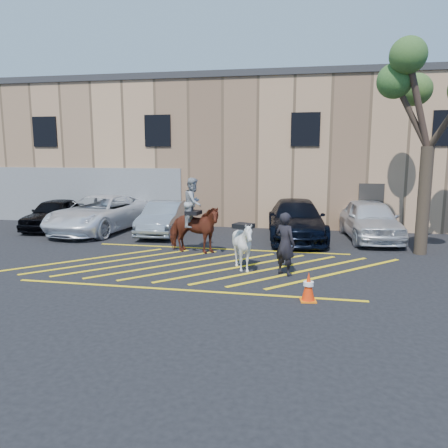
% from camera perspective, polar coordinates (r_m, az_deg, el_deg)
% --- Properties ---
extents(ground, '(90.00, 90.00, 0.00)m').
position_cam_1_polar(ground, '(14.32, -2.36, -5.20)').
color(ground, black).
rests_on(ground, ground).
extents(car_black_suv, '(1.96, 4.28, 1.42)m').
position_cam_1_polar(car_black_suv, '(22.09, -21.26, 1.26)').
color(car_black_suv, black).
rests_on(car_black_suv, ground).
extents(car_white_pickup, '(3.42, 6.19, 1.64)m').
position_cam_1_polar(car_white_pickup, '(20.68, -15.87, 1.32)').
color(car_white_pickup, white).
rests_on(car_white_pickup, ground).
extents(car_silver_sedan, '(1.77, 4.42, 1.43)m').
position_cam_1_polar(car_silver_sedan, '(19.48, -7.79, 0.80)').
color(car_silver_sedan, '#8E949A').
rests_on(car_silver_sedan, ground).
extents(car_blue_suv, '(2.80, 5.71, 1.60)m').
position_cam_1_polar(car_blue_suv, '(18.47, 9.39, 0.55)').
color(car_blue_suv, black).
rests_on(car_blue_suv, ground).
extents(car_white_suv, '(2.45, 5.05, 1.66)m').
position_cam_1_polar(car_white_suv, '(19.05, 18.55, 0.55)').
color(car_white_suv, silver).
rests_on(car_white_suv, ground).
extents(handler, '(0.82, 0.76, 1.87)m').
position_cam_1_polar(handler, '(12.98, 7.98, -2.58)').
color(handler, black).
rests_on(handler, ground).
extents(warehouse, '(32.42, 10.20, 7.30)m').
position_cam_1_polar(warehouse, '(25.67, 3.79, 9.53)').
color(warehouse, tan).
rests_on(warehouse, ground).
extents(hatching_zone, '(12.60, 5.12, 0.01)m').
position_cam_1_polar(hatching_zone, '(14.04, -2.64, -5.48)').
color(hatching_zone, yellow).
rests_on(hatching_zone, ground).
extents(mounted_bay, '(2.15, 1.17, 2.71)m').
position_cam_1_polar(mounted_bay, '(15.62, -4.00, 0.13)').
color(mounted_bay, '#5C2015').
rests_on(mounted_bay, ground).
extents(saddled_white, '(1.68, 1.77, 1.57)m').
position_cam_1_polar(saddled_white, '(13.34, 2.54, -2.80)').
color(saddled_white, silver).
rests_on(saddled_white, ground).
extents(traffic_cone, '(0.43, 0.43, 0.73)m').
position_cam_1_polar(traffic_cone, '(10.95, 10.97, -8.03)').
color(traffic_cone, orange).
rests_on(traffic_cone, ground).
extents(tree, '(3.99, 4.37, 7.31)m').
position_cam_1_polar(tree, '(16.89, 25.52, 15.62)').
color(tree, '#413327').
rests_on(tree, ground).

